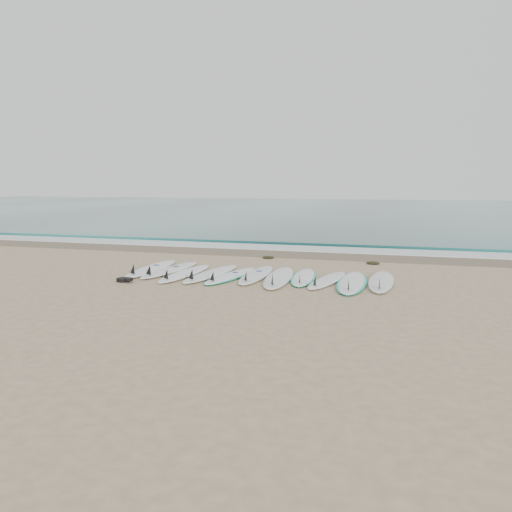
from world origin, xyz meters
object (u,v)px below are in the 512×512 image
(leash_coil, at_px, (125,280))
(surfboard_10, at_px, (381,281))
(surfboard_5, at_px, (256,275))
(surfboard_0, at_px, (150,269))

(leash_coil, bearing_deg, surfboard_10, 14.08)
(surfboard_5, xyz_separation_m, surfboard_10, (2.97, 0.01, 0.00))
(surfboard_0, height_order, surfboard_10, surfboard_0)
(surfboard_10, bearing_deg, surfboard_5, -179.94)
(surfboard_10, bearing_deg, surfboard_0, 179.51)
(surfboard_5, distance_m, leash_coil, 3.11)
(surfboard_0, xyz_separation_m, surfboard_5, (2.88, -0.04, -0.00))
(surfboard_10, bearing_deg, leash_coil, -166.11)
(surfboard_5, bearing_deg, surfboard_0, 177.12)
(surfboard_0, distance_m, surfboard_5, 2.89)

